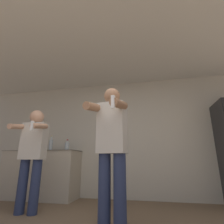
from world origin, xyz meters
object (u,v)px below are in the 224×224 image
(bottle_green_wine, at_px, (27,147))
(bottle_short_whiskey, at_px, (21,147))
(bottle_tall_gin, at_px, (67,146))
(person_woman_foreground, at_px, (112,145))
(person_man_side, at_px, (32,152))
(bottle_clear_vodka, at_px, (51,145))

(bottle_green_wine, bearing_deg, bottle_short_whiskey, 180.00)
(bottle_green_wine, bearing_deg, bottle_tall_gin, 0.00)
(bottle_tall_gin, bearing_deg, person_woman_foreground, -48.11)
(bottle_tall_gin, bearing_deg, person_man_side, -96.30)
(bottle_short_whiskey, xyz_separation_m, person_woman_foreground, (2.41, -1.43, -0.13))
(person_man_side, bearing_deg, bottle_short_whiskey, 136.03)
(bottle_tall_gin, relative_size, person_man_side, 0.15)
(person_woman_foreground, bearing_deg, person_man_side, 162.32)
(bottle_short_whiskey, distance_m, person_man_side, 1.43)
(bottle_clear_vodka, distance_m, bottle_tall_gin, 0.39)
(bottle_short_whiskey, xyz_separation_m, bottle_green_wine, (0.15, 0.00, -0.00))
(bottle_green_wine, xyz_separation_m, person_man_side, (0.87, -0.99, -0.17))
(bottle_short_whiskey, relative_size, bottle_clear_vodka, 0.81)
(bottle_green_wine, height_order, person_man_side, person_man_side)
(person_woman_foreground, xyz_separation_m, person_man_side, (-1.39, 0.44, -0.04))
(bottle_short_whiskey, bearing_deg, bottle_tall_gin, 0.00)
(bottle_tall_gin, distance_m, person_man_side, 1.01)
(person_woman_foreground, distance_m, person_man_side, 1.46)
(bottle_short_whiskey, relative_size, bottle_green_wine, 1.05)
(bottle_clear_vodka, bearing_deg, bottle_green_wine, 180.00)
(bottle_clear_vodka, bearing_deg, person_woman_foreground, -40.58)
(bottle_short_whiskey, height_order, bottle_tall_gin, bottle_short_whiskey)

